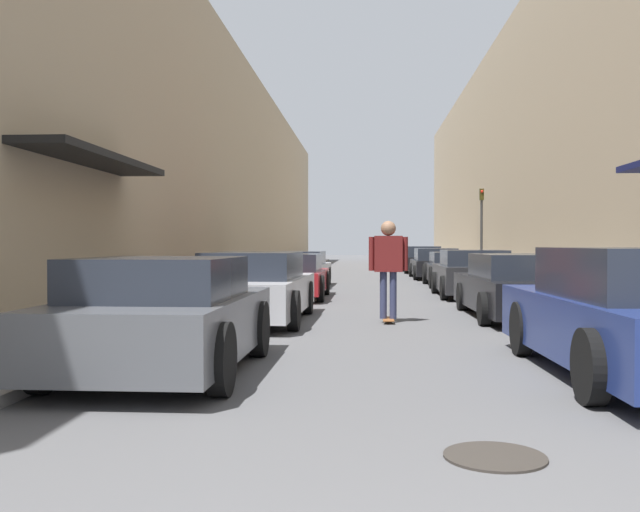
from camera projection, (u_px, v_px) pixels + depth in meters
name	position (u px, v px, depth m)	size (l,w,h in m)	color
ground	(377.00, 285.00, 25.35)	(131.88, 131.88, 0.00)	#515154
curb_strip_left	(274.00, 275.00, 31.62)	(1.80, 59.95, 0.12)	gray
curb_strip_right	(478.00, 276.00, 31.04)	(1.80, 59.95, 0.12)	gray
building_row_left	(209.00, 173.00, 31.73)	(4.90, 59.95, 9.19)	tan
building_row_right	(547.00, 154.00, 30.75)	(4.90, 59.95, 10.66)	tan
parked_car_left_0	(164.00, 316.00, 8.00)	(1.97, 3.93, 1.31)	#515459
parked_car_left_1	(255.00, 288.00, 13.31)	(1.92, 4.68, 1.30)	#B7B7BC
parked_car_left_2	(288.00, 276.00, 19.01)	(2.08, 4.17, 1.19)	maroon
parked_car_left_3	(300.00, 269.00, 24.03)	(1.96, 4.29, 1.20)	#B7B7BC
parked_car_right_0	(638.00, 315.00, 7.73)	(2.04, 4.70, 1.42)	navy
parked_car_right_1	(517.00, 287.00, 13.98)	(1.93, 4.78, 1.26)	black
parked_car_right_2	(473.00, 274.00, 19.50)	(1.98, 4.05, 1.29)	#232326
parked_car_right_3	(454.00, 269.00, 24.34)	(1.93, 4.30, 1.17)	black
parked_car_right_4	(435.00, 264.00, 29.78)	(1.98, 4.71, 1.27)	black
parked_car_right_5	(423.00, 260.00, 35.75)	(1.99, 4.24, 1.32)	black
skateboarder	(388.00, 260.00, 13.15)	(0.72, 0.78, 1.88)	brown
manhole_cover	(495.00, 457.00, 4.85)	(0.70, 0.70, 0.02)	#332D28
traffic_light	(482.00, 223.00, 28.10)	(0.16, 0.22, 3.51)	#2D2D2D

